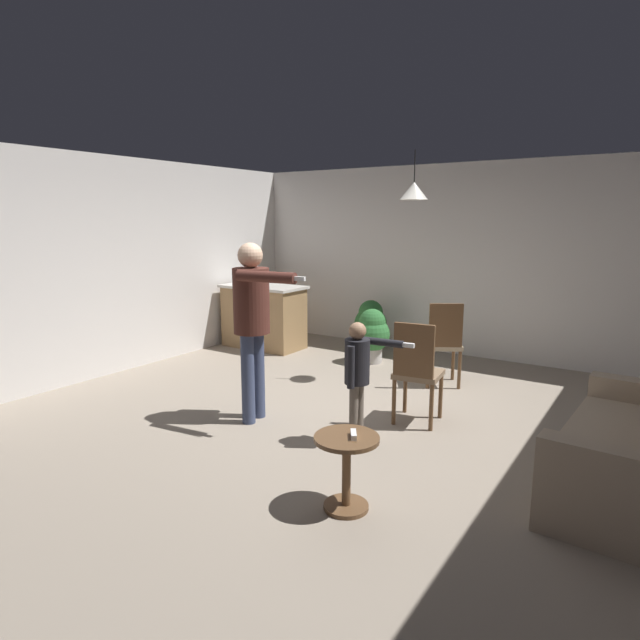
{
  "coord_description": "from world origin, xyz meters",
  "views": [
    {
      "loc": [
        2.67,
        -4.27,
        1.94
      ],
      "look_at": [
        -0.06,
        -0.12,
        1.0
      ],
      "focal_mm": 30.12,
      "sensor_mm": 36.0,
      "label": 1
    }
  ],
  "objects_px": {
    "couch_floral": "(640,452)",
    "person_child": "(358,369)",
    "potted_plant_by_wall": "(371,322)",
    "spare_remote_on_table": "(354,435)",
    "person_adult": "(253,312)",
    "kitchen_counter": "(264,316)",
    "dining_chair_near_wall": "(417,369)",
    "side_table_by_couch": "(346,464)",
    "potted_plant_corner": "(372,333)",
    "dining_chair_by_counter": "(443,341)"
  },
  "relations": [
    {
      "from": "dining_chair_by_counter",
      "to": "potted_plant_by_wall",
      "type": "distance_m",
      "value": 1.94
    },
    {
      "from": "potted_plant_by_wall",
      "to": "dining_chair_by_counter",
      "type": "bearing_deg",
      "value": -36.33
    },
    {
      "from": "dining_chair_by_counter",
      "to": "potted_plant_by_wall",
      "type": "relative_size",
      "value": 1.34
    },
    {
      "from": "potted_plant_corner",
      "to": "spare_remote_on_table",
      "type": "bearing_deg",
      "value": -64.0
    },
    {
      "from": "potted_plant_by_wall",
      "to": "spare_remote_on_table",
      "type": "bearing_deg",
      "value": -63.4
    },
    {
      "from": "couch_floral",
      "to": "spare_remote_on_table",
      "type": "bearing_deg",
      "value": 131.79
    },
    {
      "from": "couch_floral",
      "to": "person_adult",
      "type": "distance_m",
      "value": 3.31
    },
    {
      "from": "potted_plant_by_wall",
      "to": "side_table_by_couch",
      "type": "bearing_deg",
      "value": -63.97
    },
    {
      "from": "kitchen_counter",
      "to": "person_adult",
      "type": "distance_m",
      "value": 3.1
    },
    {
      "from": "spare_remote_on_table",
      "to": "dining_chair_near_wall",
      "type": "bearing_deg",
      "value": 99.3
    },
    {
      "from": "potted_plant_by_wall",
      "to": "spare_remote_on_table",
      "type": "xyz_separation_m",
      "value": [
        2.05,
        -4.09,
        0.13
      ]
    },
    {
      "from": "side_table_by_couch",
      "to": "potted_plant_by_wall",
      "type": "height_order",
      "value": "potted_plant_by_wall"
    },
    {
      "from": "side_table_by_couch",
      "to": "person_child",
      "type": "relative_size",
      "value": 0.48
    },
    {
      "from": "kitchen_counter",
      "to": "side_table_by_couch",
      "type": "bearing_deg",
      "value": -44.2
    },
    {
      "from": "couch_floral",
      "to": "side_table_by_couch",
      "type": "height_order",
      "value": "couch_floral"
    },
    {
      "from": "couch_floral",
      "to": "dining_chair_near_wall",
      "type": "bearing_deg",
      "value": 80.88
    },
    {
      "from": "kitchen_counter",
      "to": "dining_chair_near_wall",
      "type": "xyz_separation_m",
      "value": [
        3.2,
        -1.65,
        0.07
      ]
    },
    {
      "from": "kitchen_counter",
      "to": "spare_remote_on_table",
      "type": "height_order",
      "value": "kitchen_counter"
    },
    {
      "from": "person_child",
      "to": "dining_chair_near_wall",
      "type": "bearing_deg",
      "value": 156.38
    },
    {
      "from": "kitchen_counter",
      "to": "person_adult",
      "type": "height_order",
      "value": "person_adult"
    },
    {
      "from": "potted_plant_corner",
      "to": "potted_plant_by_wall",
      "type": "xyz_separation_m",
      "value": [
        -0.38,
        0.66,
        0.0
      ]
    },
    {
      "from": "person_adult",
      "to": "potted_plant_corner",
      "type": "distance_m",
      "value": 2.61
    },
    {
      "from": "person_adult",
      "to": "person_child",
      "type": "distance_m",
      "value": 1.18
    },
    {
      "from": "couch_floral",
      "to": "dining_chair_near_wall",
      "type": "height_order",
      "value": "same"
    },
    {
      "from": "person_adult",
      "to": "couch_floral",
      "type": "bearing_deg",
      "value": 89.13
    },
    {
      "from": "couch_floral",
      "to": "side_table_by_couch",
      "type": "relative_size",
      "value": 3.55
    },
    {
      "from": "person_adult",
      "to": "person_child",
      "type": "xyz_separation_m",
      "value": [
        1.11,
        0.06,
        -0.4
      ]
    },
    {
      "from": "dining_chair_by_counter",
      "to": "potted_plant_corner",
      "type": "height_order",
      "value": "dining_chair_by_counter"
    },
    {
      "from": "person_adult",
      "to": "dining_chair_near_wall",
      "type": "height_order",
      "value": "person_adult"
    },
    {
      "from": "dining_chair_by_counter",
      "to": "potted_plant_by_wall",
      "type": "xyz_separation_m",
      "value": [
        -1.56,
        1.15,
        -0.14
      ]
    },
    {
      "from": "couch_floral",
      "to": "potted_plant_by_wall",
      "type": "bearing_deg",
      "value": 55.44
    },
    {
      "from": "couch_floral",
      "to": "person_adult",
      "type": "relative_size",
      "value": 1.07
    },
    {
      "from": "dining_chair_near_wall",
      "to": "potted_plant_by_wall",
      "type": "bearing_deg",
      "value": 118.94
    },
    {
      "from": "spare_remote_on_table",
      "to": "kitchen_counter",
      "type": "bearing_deg",
      "value": 136.29
    },
    {
      "from": "couch_floral",
      "to": "spare_remote_on_table",
      "type": "xyz_separation_m",
      "value": [
        -1.59,
        -1.26,
        0.21
      ]
    },
    {
      "from": "couch_floral",
      "to": "person_child",
      "type": "height_order",
      "value": "person_child"
    },
    {
      "from": "dining_chair_by_counter",
      "to": "spare_remote_on_table",
      "type": "xyz_separation_m",
      "value": [
        0.49,
        -2.95,
        -0.01
      ]
    },
    {
      "from": "dining_chair_near_wall",
      "to": "spare_remote_on_table",
      "type": "bearing_deg",
      "value": -88.05
    },
    {
      "from": "spare_remote_on_table",
      "to": "couch_floral",
      "type": "bearing_deg",
      "value": 38.49
    },
    {
      "from": "side_table_by_couch",
      "to": "dining_chair_near_wall",
      "type": "height_order",
      "value": "dining_chair_near_wall"
    },
    {
      "from": "side_table_by_couch",
      "to": "dining_chair_near_wall",
      "type": "bearing_deg",
      "value": 97.76
    },
    {
      "from": "person_adult",
      "to": "potted_plant_by_wall",
      "type": "distance_m",
      "value": 3.28
    },
    {
      "from": "dining_chair_by_counter",
      "to": "potted_plant_corner",
      "type": "xyz_separation_m",
      "value": [
        -1.18,
        0.48,
        -0.14
      ]
    },
    {
      "from": "side_table_by_couch",
      "to": "dining_chair_by_counter",
      "type": "height_order",
      "value": "dining_chair_by_counter"
    },
    {
      "from": "person_adult",
      "to": "dining_chair_near_wall",
      "type": "relative_size",
      "value": 1.72
    },
    {
      "from": "person_adult",
      "to": "dining_chair_near_wall",
      "type": "xyz_separation_m",
      "value": [
        1.35,
        0.77,
        -0.52
      ]
    },
    {
      "from": "couch_floral",
      "to": "kitchen_counter",
      "type": "distance_m",
      "value": 5.47
    },
    {
      "from": "kitchen_counter",
      "to": "spare_remote_on_table",
      "type": "xyz_separation_m",
      "value": [
        3.47,
        -3.32,
        0.06
      ]
    },
    {
      "from": "dining_chair_near_wall",
      "to": "potted_plant_by_wall",
      "type": "xyz_separation_m",
      "value": [
        -1.78,
        2.42,
        -0.14
      ]
    },
    {
      "from": "person_child",
      "to": "potted_plant_by_wall",
      "type": "height_order",
      "value": "person_child"
    }
  ]
}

